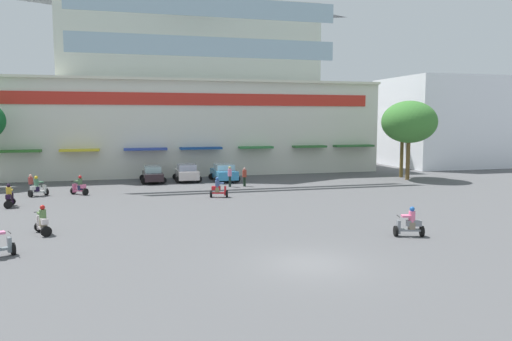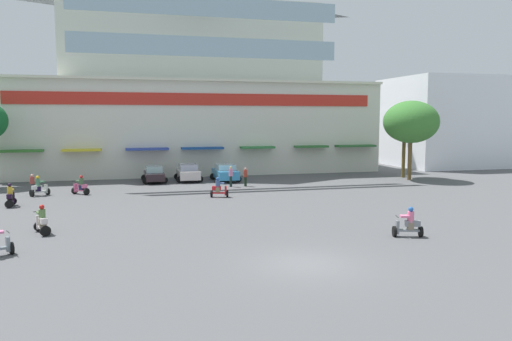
{
  "view_description": "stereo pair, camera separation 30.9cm",
  "coord_description": "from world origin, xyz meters",
  "px_view_note": "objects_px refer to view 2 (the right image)",
  "views": [
    {
      "loc": [
        -6.94,
        -17.69,
        5.78
      ],
      "look_at": [
        1.29,
        13.26,
        2.33
      ],
      "focal_mm": 34.14,
      "sensor_mm": 36.0,
      "label": 1
    },
    {
      "loc": [
        -6.64,
        -17.77,
        5.78
      ],
      "look_at": [
        1.29,
        13.26,
        2.33
      ],
      "focal_mm": 34.14,
      "sensor_mm": 36.0,
      "label": 2
    }
  ],
  "objects_px": {
    "scooter_rider_7": "(42,222)",
    "pedestrian_0": "(231,175)",
    "parked_car_0": "(154,174)",
    "scooter_rider_5": "(81,187)",
    "scooter_rider_6": "(408,225)",
    "plaza_tree_3": "(411,122)",
    "plaza_tree_1": "(405,126)",
    "parked_car_2": "(225,173)",
    "parked_car_1": "(188,173)",
    "scooter_rider_3": "(10,197)",
    "pedestrian_1": "(32,183)",
    "pedestrian_2": "(246,176)",
    "scooter_rider_4": "(39,188)",
    "scooter_rider_2": "(219,189)"
  },
  "relations": [
    {
      "from": "parked_car_1",
      "to": "scooter_rider_6",
      "type": "bearing_deg",
      "value": -71.49
    },
    {
      "from": "parked_car_1",
      "to": "scooter_rider_6",
      "type": "relative_size",
      "value": 2.59
    },
    {
      "from": "scooter_rider_6",
      "to": "pedestrian_1",
      "type": "height_order",
      "value": "pedestrian_1"
    },
    {
      "from": "parked_car_2",
      "to": "plaza_tree_1",
      "type": "bearing_deg",
      "value": -5.32
    },
    {
      "from": "plaza_tree_3",
      "to": "parked_car_0",
      "type": "distance_m",
      "value": 24.18
    },
    {
      "from": "parked_car_1",
      "to": "scooter_rider_6",
      "type": "distance_m",
      "value": 25.3
    },
    {
      "from": "parked_car_2",
      "to": "scooter_rider_7",
      "type": "xyz_separation_m",
      "value": [
        -12.78,
        -18.09,
        -0.16
      ]
    },
    {
      "from": "scooter_rider_4",
      "to": "scooter_rider_5",
      "type": "distance_m",
      "value": 2.92
    },
    {
      "from": "scooter_rider_2",
      "to": "pedestrian_0",
      "type": "xyz_separation_m",
      "value": [
        1.92,
        5.15,
        0.4
      ]
    },
    {
      "from": "parked_car_1",
      "to": "scooter_rider_2",
      "type": "relative_size",
      "value": 2.61
    },
    {
      "from": "parked_car_1",
      "to": "scooter_rider_3",
      "type": "bearing_deg",
      "value": -141.21
    },
    {
      "from": "parked_car_0",
      "to": "scooter_rider_5",
      "type": "distance_m",
      "value": 8.17
    },
    {
      "from": "scooter_rider_7",
      "to": "scooter_rider_2",
      "type": "bearing_deg",
      "value": 40.56
    },
    {
      "from": "pedestrian_1",
      "to": "pedestrian_2",
      "type": "xyz_separation_m",
      "value": [
        16.65,
        0.72,
        -0.01
      ]
    },
    {
      "from": "plaza_tree_1",
      "to": "scooter_rider_4",
      "type": "bearing_deg",
      "value": -173.89
    },
    {
      "from": "scooter_rider_5",
      "to": "scooter_rider_6",
      "type": "xyz_separation_m",
      "value": [
        16.87,
        -18.04,
        0.0
      ]
    },
    {
      "from": "scooter_rider_7",
      "to": "pedestrian_1",
      "type": "xyz_separation_m",
      "value": [
        -2.87,
        13.46,
        0.28
      ]
    },
    {
      "from": "plaza_tree_1",
      "to": "parked_car_2",
      "type": "distance_m",
      "value": 17.99
    },
    {
      "from": "parked_car_1",
      "to": "scooter_rider_3",
      "type": "height_order",
      "value": "scooter_rider_3"
    },
    {
      "from": "parked_car_1",
      "to": "pedestrian_1",
      "type": "xyz_separation_m",
      "value": [
        -12.32,
        -5.45,
        0.13
      ]
    },
    {
      "from": "parked_car_2",
      "to": "scooter_rider_3",
      "type": "relative_size",
      "value": 2.61
    },
    {
      "from": "plaza_tree_1",
      "to": "parked_car_2",
      "type": "relative_size",
      "value": 1.58
    },
    {
      "from": "scooter_rider_2",
      "to": "pedestrian_1",
      "type": "distance_m",
      "value": 14.17
    },
    {
      "from": "pedestrian_0",
      "to": "parked_car_1",
      "type": "bearing_deg",
      "value": 123.11
    },
    {
      "from": "plaza_tree_1",
      "to": "scooter_rider_6",
      "type": "xyz_separation_m",
      "value": [
        -12.71,
        -21.55,
        -4.41
      ]
    },
    {
      "from": "scooter_rider_5",
      "to": "scooter_rider_7",
      "type": "xyz_separation_m",
      "value": [
        -0.61,
        -12.96,
        0.03
      ]
    },
    {
      "from": "parked_car_0",
      "to": "pedestrian_0",
      "type": "bearing_deg",
      "value": -36.44
    },
    {
      "from": "parked_car_2",
      "to": "pedestrian_2",
      "type": "height_order",
      "value": "pedestrian_2"
    },
    {
      "from": "scooter_rider_5",
      "to": "pedestrian_0",
      "type": "bearing_deg",
      "value": 6.0
    },
    {
      "from": "parked_car_2",
      "to": "scooter_rider_5",
      "type": "bearing_deg",
      "value": -157.15
    },
    {
      "from": "scooter_rider_3",
      "to": "scooter_rider_6",
      "type": "bearing_deg",
      "value": -33.39
    },
    {
      "from": "plaza_tree_1",
      "to": "parked_car_0",
      "type": "xyz_separation_m",
      "value": [
        -23.84,
        2.29,
        -4.28
      ]
    },
    {
      "from": "scooter_rider_7",
      "to": "pedestrian_0",
      "type": "xyz_separation_m",
      "value": [
        12.51,
        14.22,
        0.38
      ]
    },
    {
      "from": "scooter_rider_5",
      "to": "pedestrian_1",
      "type": "bearing_deg",
      "value": 171.87
    },
    {
      "from": "pedestrian_0",
      "to": "pedestrian_1",
      "type": "xyz_separation_m",
      "value": [
        -15.38,
        -0.75,
        -0.1
      ]
    },
    {
      "from": "scooter_rider_5",
      "to": "scooter_rider_4",
      "type": "bearing_deg",
      "value": 179.48
    },
    {
      "from": "scooter_rider_5",
      "to": "pedestrian_2",
      "type": "relative_size",
      "value": 0.92
    },
    {
      "from": "parked_car_1",
      "to": "scooter_rider_3",
      "type": "xyz_separation_m",
      "value": [
        -12.78,
        -10.27,
        -0.13
      ]
    },
    {
      "from": "scooter_rider_7",
      "to": "pedestrian_2",
      "type": "relative_size",
      "value": 0.95
    },
    {
      "from": "pedestrian_0",
      "to": "scooter_rider_7",
      "type": "bearing_deg",
      "value": -131.36
    },
    {
      "from": "parked_car_0",
      "to": "scooter_rider_6",
      "type": "relative_size",
      "value": 2.56
    },
    {
      "from": "pedestrian_2",
      "to": "parked_car_0",
      "type": "bearing_deg",
      "value": 148.3
    },
    {
      "from": "parked_car_0",
      "to": "scooter_rider_5",
      "type": "height_order",
      "value": "scooter_rider_5"
    },
    {
      "from": "scooter_rider_4",
      "to": "scooter_rider_7",
      "type": "relative_size",
      "value": 1.01
    },
    {
      "from": "plaza_tree_3",
      "to": "parked_car_0",
      "type": "height_order",
      "value": "plaza_tree_3"
    },
    {
      "from": "scooter_rider_6",
      "to": "scooter_rider_2",
      "type": "bearing_deg",
      "value": 115.95
    },
    {
      "from": "parked_car_0",
      "to": "pedestrian_2",
      "type": "bearing_deg",
      "value": -31.7
    },
    {
      "from": "plaza_tree_1",
      "to": "scooter_rider_6",
      "type": "height_order",
      "value": "plaza_tree_1"
    },
    {
      "from": "scooter_rider_6",
      "to": "plaza_tree_3",
      "type": "bearing_deg",
      "value": 58.14
    },
    {
      "from": "scooter_rider_4",
      "to": "pedestrian_1",
      "type": "relative_size",
      "value": 0.96
    }
  ]
}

